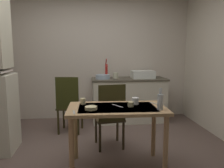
{
  "coord_description": "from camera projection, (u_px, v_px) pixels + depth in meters",
  "views": [
    {
      "loc": [
        -0.09,
        -2.85,
        1.42
      ],
      "look_at": [
        0.25,
        0.23,
        0.96
      ],
      "focal_mm": 36.71,
      "sensor_mm": 36.0,
      "label": 1
    }
  ],
  "objects": [
    {
      "name": "counter_cabinet",
      "position": [
        129.0,
        99.0,
        4.63
      ],
      "size": [
        1.47,
        0.64,
        0.87
      ],
      "color": "beige",
      "rests_on": "ground"
    },
    {
      "name": "serving_bowl_wide",
      "position": [
        91.0,
        108.0,
        2.59
      ],
      "size": [
        0.14,
        0.14,
        0.04
      ],
      "primitive_type": "cylinder",
      "color": "beige",
      "rests_on": "dining_table"
    },
    {
      "name": "hand_pump",
      "position": [
        106.0,
        70.0,
        4.53
      ],
      "size": [
        0.05,
        0.27,
        0.39
      ],
      "color": "#B21E19",
      "rests_on": "counter_cabinet"
    },
    {
      "name": "teacup_cream",
      "position": [
        135.0,
        101.0,
        2.83
      ],
      "size": [
        0.08,
        0.08,
        0.09
      ],
      "primitive_type": "cylinder",
      "color": "white",
      "rests_on": "dining_table"
    },
    {
      "name": "chair_far_side",
      "position": [
        110.0,
        115.0,
        3.28
      ],
      "size": [
        0.44,
        0.44,
        0.96
      ],
      "color": "#332918",
      "rests_on": "ground"
    },
    {
      "name": "teaspoon_near_bowl",
      "position": [
        154.0,
        103.0,
        2.89
      ],
      "size": [
        0.09,
        0.13,
        0.0
      ],
      "primitive_type": "cube",
      "rotation": [
        0.0,
        0.0,
        5.26
      ],
      "color": "beige",
      "rests_on": "dining_table"
    },
    {
      "name": "teaspoon_by_cup",
      "position": [
        74.0,
        112.0,
        2.47
      ],
      "size": [
        0.04,
        0.14,
        0.0
      ],
      "primitive_type": "cube",
      "rotation": [
        0.0,
        0.0,
        1.68
      ],
      "color": "beige",
      "rests_on": "dining_table"
    },
    {
      "name": "ground_plane",
      "position": [
        95.0,
        159.0,
        3.02
      ],
      "size": [
        5.09,
        5.09,
        0.0
      ],
      "primitive_type": "plane",
      "color": "brown"
    },
    {
      "name": "stoneware_crock",
      "position": [
        116.0,
        76.0,
        4.55
      ],
      "size": [
        0.1,
        0.1,
        0.11
      ],
      "primitive_type": "cylinder",
      "color": "beige",
      "rests_on": "counter_cabinet"
    },
    {
      "name": "chair_by_counter",
      "position": [
        69.0,
        104.0,
        3.9
      ],
      "size": [
        0.46,
        0.46,
        0.99
      ],
      "color": "#302A11",
      "rests_on": "ground"
    },
    {
      "name": "dining_table",
      "position": [
        117.0,
        116.0,
        2.72
      ],
      "size": [
        1.18,
        0.69,
        0.75
      ],
      "color": "tan",
      "rests_on": "ground"
    },
    {
      "name": "wall_back",
      "position": [
        91.0,
        57.0,
        4.78
      ],
      "size": [
        4.19,
        0.1,
        2.55
      ],
      "primitive_type": "cube",
      "color": "beige",
      "rests_on": "ground"
    },
    {
      "name": "sink_basin",
      "position": [
        143.0,
        74.0,
        4.58
      ],
      "size": [
        0.44,
        0.34,
        0.15
      ],
      "color": "white",
      "rests_on": "counter_cabinet"
    },
    {
      "name": "mug_tall",
      "position": [
        131.0,
        104.0,
        2.72
      ],
      "size": [
        0.07,
        0.07,
        0.06
      ],
      "primitive_type": "cylinder",
      "color": "beige",
      "rests_on": "dining_table"
    },
    {
      "name": "glass_bottle",
      "position": [
        160.0,
        101.0,
        2.57
      ],
      "size": [
        0.06,
        0.06,
        0.25
      ],
      "color": "#B7BCC1",
      "rests_on": "dining_table"
    },
    {
      "name": "table_knife",
      "position": [
        117.0,
        106.0,
        2.75
      ],
      "size": [
        0.12,
        0.19,
        0.0
      ],
      "primitive_type": "cube",
      "rotation": [
        0.0,
        0.0,
        2.12
      ],
      "color": "silver",
      "rests_on": "dining_table"
    },
    {
      "name": "mixing_bowl_counter",
      "position": [
        103.0,
        77.0,
        4.45
      ],
      "size": [
        0.28,
        0.28,
        0.08
      ],
      "primitive_type": "cylinder",
      "color": "#9EB2C6",
      "rests_on": "counter_cabinet"
    },
    {
      "name": "teacup_mint",
      "position": [
        83.0,
        101.0,
        2.85
      ],
      "size": [
        0.07,
        0.07,
        0.07
      ],
      "primitive_type": "cylinder",
      "color": "beige",
      "rests_on": "dining_table"
    }
  ]
}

